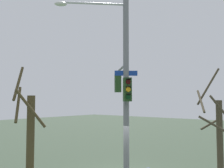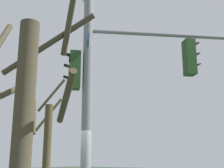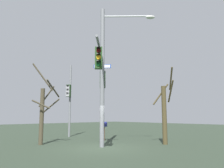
# 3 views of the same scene
# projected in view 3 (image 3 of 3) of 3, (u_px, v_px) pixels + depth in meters

# --- Properties ---
(ground_plane) EXTENTS (80.00, 80.00, 0.00)m
(ground_plane) POSITION_uv_depth(u_px,v_px,m) (101.00, 148.00, 13.13)
(ground_plane) COLOR #2E3B2C
(main_signal_pole_assembly) EXTENTS (5.65, 3.71, 8.84)m
(main_signal_pole_assembly) POSITION_uv_depth(u_px,v_px,m) (105.00, 69.00, 13.65)
(main_signal_pole_assembly) COLOR slate
(main_signal_pole_assembly) RESTS_ON ground
(secondary_pole_assembly) EXTENTS (0.69, 0.52, 6.60)m
(secondary_pole_assembly) POSITION_uv_depth(u_px,v_px,m) (69.00, 95.00, 20.36)
(secondary_pole_assembly) COLOR slate
(secondary_pole_assembly) RESTS_ON ground
(mailbox) EXTENTS (0.46, 0.28, 1.41)m
(mailbox) POSITION_uv_depth(u_px,v_px,m) (104.00, 126.00, 17.07)
(mailbox) COLOR #4C3823
(mailbox) RESTS_ON ground
(bare_tree_behind_pole) EXTENTS (2.06, 2.08, 5.28)m
(bare_tree_behind_pole) POSITION_uv_depth(u_px,v_px,m) (43.00, 111.00, 14.80)
(bare_tree_behind_pole) COLOR #443C2C
(bare_tree_behind_pole) RESTS_ON ground
(bare_tree_across_street) EXTENTS (1.05, 1.67, 5.14)m
(bare_tree_across_street) POSITION_uv_depth(u_px,v_px,m) (165.00, 111.00, 15.05)
(bare_tree_across_street) COLOR #473D24
(bare_tree_across_street) RESTS_ON ground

